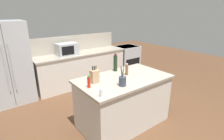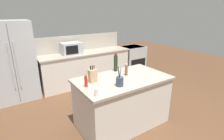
{
  "view_description": "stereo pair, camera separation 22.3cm",
  "coord_description": "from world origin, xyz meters",
  "px_view_note": "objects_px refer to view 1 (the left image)",
  "views": [
    {
      "loc": [
        -1.93,
        -2.19,
        2.08
      ],
      "look_at": [
        0.0,
        0.35,
        0.99
      ],
      "focal_mm": 28.0,
      "sensor_mm": 36.0,
      "label": 1
    },
    {
      "loc": [
        -1.74,
        -2.32,
        2.08
      ],
      "look_at": [
        0.0,
        0.35,
        0.99
      ],
      "focal_mm": 28.0,
      "sensor_mm": 36.0,
      "label": 2
    }
  ],
  "objects_px": {
    "range_oven": "(127,59)",
    "microwave": "(67,49)",
    "utensil_crock": "(122,81)",
    "wine_bottle": "(115,63)",
    "pepper_grinder": "(127,70)",
    "knife_block": "(95,76)",
    "salt_shaker": "(101,93)",
    "hot_sauce_bottle": "(89,82)",
    "refrigerator": "(6,64)"
  },
  "relations": [
    {
      "from": "salt_shaker",
      "to": "wine_bottle",
      "type": "bearing_deg",
      "value": 41.63
    },
    {
      "from": "range_oven",
      "to": "knife_block",
      "type": "height_order",
      "value": "knife_block"
    },
    {
      "from": "salt_shaker",
      "to": "utensil_crock",
      "type": "bearing_deg",
      "value": 12.62
    },
    {
      "from": "refrigerator",
      "to": "utensil_crock",
      "type": "bearing_deg",
      "value": -62.38
    },
    {
      "from": "hot_sauce_bottle",
      "to": "salt_shaker",
      "type": "xyz_separation_m",
      "value": [
        -0.02,
        -0.37,
        -0.04
      ]
    },
    {
      "from": "microwave",
      "to": "salt_shaker",
      "type": "height_order",
      "value": "microwave"
    },
    {
      "from": "knife_block",
      "to": "wine_bottle",
      "type": "relative_size",
      "value": 0.83
    },
    {
      "from": "knife_block",
      "to": "pepper_grinder",
      "type": "relative_size",
      "value": 1.31
    },
    {
      "from": "range_oven",
      "to": "salt_shaker",
      "type": "distance_m",
      "value": 3.8
    },
    {
      "from": "knife_block",
      "to": "hot_sauce_bottle",
      "type": "xyz_separation_m",
      "value": [
        -0.18,
        -0.11,
        -0.02
      ]
    },
    {
      "from": "refrigerator",
      "to": "hot_sauce_bottle",
      "type": "bearing_deg",
      "value": -69.31
    },
    {
      "from": "knife_block",
      "to": "salt_shaker",
      "type": "bearing_deg",
      "value": -112.1
    },
    {
      "from": "microwave",
      "to": "pepper_grinder",
      "type": "height_order",
      "value": "microwave"
    },
    {
      "from": "utensil_crock",
      "to": "hot_sauce_bottle",
      "type": "distance_m",
      "value": 0.53
    },
    {
      "from": "utensil_crock",
      "to": "wine_bottle",
      "type": "bearing_deg",
      "value": 60.72
    },
    {
      "from": "pepper_grinder",
      "to": "salt_shaker",
      "type": "distance_m",
      "value": 0.96
    },
    {
      "from": "knife_block",
      "to": "wine_bottle",
      "type": "height_order",
      "value": "wine_bottle"
    },
    {
      "from": "range_oven",
      "to": "knife_block",
      "type": "bearing_deg",
      "value": -141.23
    },
    {
      "from": "range_oven",
      "to": "wine_bottle",
      "type": "bearing_deg",
      "value": -136.91
    },
    {
      "from": "refrigerator",
      "to": "wine_bottle",
      "type": "bearing_deg",
      "value": -48.29
    },
    {
      "from": "microwave",
      "to": "knife_block",
      "type": "xyz_separation_m",
      "value": [
        -0.42,
        -2.07,
        -0.05
      ]
    },
    {
      "from": "hot_sauce_bottle",
      "to": "pepper_grinder",
      "type": "bearing_deg",
      "value": 4.45
    },
    {
      "from": "refrigerator",
      "to": "hot_sauce_bottle",
      "type": "xyz_separation_m",
      "value": [
        0.84,
        -2.24,
        0.1
      ]
    },
    {
      "from": "utensil_crock",
      "to": "pepper_grinder",
      "type": "relative_size",
      "value": 1.45
    },
    {
      "from": "microwave",
      "to": "knife_block",
      "type": "bearing_deg",
      "value": -101.39
    },
    {
      "from": "salt_shaker",
      "to": "microwave",
      "type": "bearing_deg",
      "value": 76.59
    },
    {
      "from": "knife_block",
      "to": "microwave",
      "type": "bearing_deg",
      "value": 78.2
    },
    {
      "from": "knife_block",
      "to": "utensil_crock",
      "type": "relative_size",
      "value": 0.91
    },
    {
      "from": "microwave",
      "to": "utensil_crock",
      "type": "relative_size",
      "value": 1.68
    },
    {
      "from": "range_oven",
      "to": "microwave",
      "type": "height_order",
      "value": "microwave"
    },
    {
      "from": "pepper_grinder",
      "to": "hot_sauce_bottle",
      "type": "relative_size",
      "value": 1.11
    },
    {
      "from": "pepper_grinder",
      "to": "utensil_crock",
      "type": "bearing_deg",
      "value": -139.54
    },
    {
      "from": "microwave",
      "to": "salt_shaker",
      "type": "relative_size",
      "value": 4.37
    },
    {
      "from": "salt_shaker",
      "to": "range_oven",
      "type": "bearing_deg",
      "value": 42.66
    },
    {
      "from": "pepper_grinder",
      "to": "salt_shaker",
      "type": "height_order",
      "value": "pepper_grinder"
    },
    {
      "from": "pepper_grinder",
      "to": "wine_bottle",
      "type": "xyz_separation_m",
      "value": [
        -0.03,
        0.31,
        0.06
      ]
    },
    {
      "from": "microwave",
      "to": "hot_sauce_bottle",
      "type": "relative_size",
      "value": 2.71
    },
    {
      "from": "utensil_crock",
      "to": "wine_bottle",
      "type": "relative_size",
      "value": 0.92
    },
    {
      "from": "pepper_grinder",
      "to": "salt_shaker",
      "type": "bearing_deg",
      "value": -153.29
    },
    {
      "from": "wine_bottle",
      "to": "range_oven",
      "type": "bearing_deg",
      "value": 43.09
    },
    {
      "from": "range_oven",
      "to": "hot_sauce_bottle",
      "type": "distance_m",
      "value": 3.56
    },
    {
      "from": "refrigerator",
      "to": "range_oven",
      "type": "height_order",
      "value": "refrigerator"
    },
    {
      "from": "knife_block",
      "to": "utensil_crock",
      "type": "distance_m",
      "value": 0.47
    },
    {
      "from": "range_oven",
      "to": "pepper_grinder",
      "type": "xyz_separation_m",
      "value": [
        -1.91,
        -2.12,
        0.58
      ]
    },
    {
      "from": "pepper_grinder",
      "to": "salt_shaker",
      "type": "xyz_separation_m",
      "value": [
        -0.86,
        -0.43,
        -0.05
      ]
    },
    {
      "from": "microwave",
      "to": "wine_bottle",
      "type": "xyz_separation_m",
      "value": [
        0.22,
        -1.81,
        0.0
      ]
    },
    {
      "from": "refrigerator",
      "to": "range_oven",
      "type": "bearing_deg",
      "value": -0.82
    },
    {
      "from": "refrigerator",
      "to": "pepper_grinder",
      "type": "relative_size",
      "value": 8.5
    },
    {
      "from": "refrigerator",
      "to": "microwave",
      "type": "relative_size",
      "value": 3.49
    },
    {
      "from": "range_oven",
      "to": "wine_bottle",
      "type": "distance_m",
      "value": 2.73
    }
  ]
}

